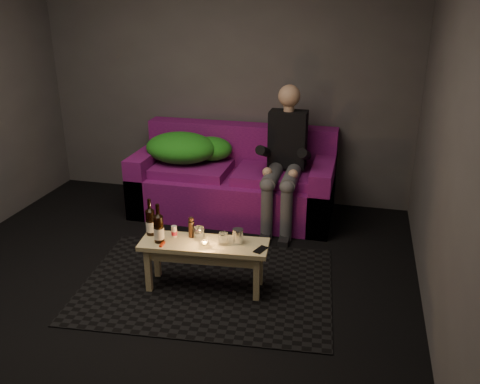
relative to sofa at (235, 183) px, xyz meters
The scene contains 17 objects.
floor 1.86m from the sofa, 96.72° to the right, with size 4.50×4.50×0.00m, color black.
room 1.91m from the sofa, 99.02° to the right, with size 4.50×4.50×4.50m.
rug 1.51m from the sofa, 84.20° to the right, with size 1.95×1.42×0.01m, color black.
sofa is the anchor object (origin of this frame).
green_blanket 0.62m from the sofa, behind, with size 0.89×0.61×0.30m.
person 0.68m from the sofa, 16.98° to the right, with size 0.36×0.84×1.35m.
coffee_table 1.53m from the sofa, 84.39° to the right, with size 1.00×0.39×0.40m.
beer_bottle_a 1.53m from the sofa, 101.11° to the right, with size 0.07×0.07×0.30m.
beer_bottle_b 1.62m from the sofa, 96.52° to the right, with size 0.08×0.08×0.31m.
salt_shaker 1.49m from the sofa, 93.95° to the right, with size 0.04×0.04×0.09m, color silver.
pepper_mill 1.46m from the sofa, 88.88° to the right, with size 0.05×0.05×0.13m, color black.
tumbler_back 1.48m from the sofa, 86.32° to the right, with size 0.08×0.08×0.10m, color white.
tealight 1.60m from the sofa, 83.75° to the right, with size 0.05×0.05×0.04m.
tumbler_front 1.55m from the sofa, 78.83° to the right, with size 0.07×0.07×0.09m, color white.
steel_cup 1.52m from the sofa, 74.74° to the right, with size 0.08×0.08×0.11m, color silver.
smartphone 1.65m from the sofa, 69.04° to the right, with size 0.06×0.12×0.01m, color black.
red_lighter 1.65m from the sofa, 94.95° to the right, with size 0.02×0.08×0.01m, color red.
Camera 1 is at (1.45, -2.97, 2.17)m, focal length 38.00 mm.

